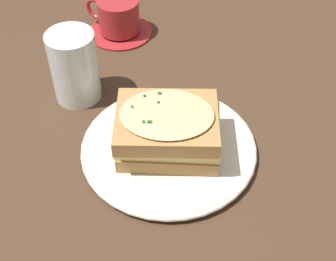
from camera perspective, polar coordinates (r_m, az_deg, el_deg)
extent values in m
plane|color=#473021|center=(0.71, 0.86, -1.25)|extent=(2.40, 2.40, 0.00)
cylinder|color=silver|center=(0.69, 0.00, -2.15)|extent=(0.25, 0.25, 0.01)
torus|color=silver|center=(0.69, 0.00, -2.00)|extent=(0.26, 0.26, 0.01)
cube|color=#B2844C|center=(0.68, 0.00, -1.10)|extent=(0.17, 0.16, 0.02)
cube|color=#EAD17A|center=(0.66, 0.00, 0.17)|extent=(0.17, 0.15, 0.02)
cube|color=#B2844C|center=(0.64, -0.42, 1.18)|extent=(0.17, 0.16, 0.02)
ellipsoid|color=beige|center=(0.63, -0.43, 2.16)|extent=(0.16, 0.14, 0.01)
cube|color=#2D6028|center=(0.62, -3.00, 1.12)|extent=(0.00, 0.01, 0.00)
cube|color=#2D6028|center=(0.64, -4.42, 2.96)|extent=(0.00, 0.00, 0.00)
cube|color=#2D6028|center=(0.65, -2.89, 4.29)|extent=(0.00, 0.00, 0.00)
cube|color=#2D6028|center=(0.62, -2.28, 1.10)|extent=(0.01, 0.01, 0.00)
cube|color=#2D6028|center=(0.66, -1.07, 4.58)|extent=(0.01, 0.00, 0.00)
cube|color=#2D6028|center=(0.64, -1.18, 3.48)|extent=(0.00, 0.00, 0.00)
cylinder|color=#AD282D|center=(0.93, -5.85, 11.96)|extent=(0.12, 0.12, 0.01)
cylinder|color=#AD282D|center=(0.91, -6.02, 13.79)|extent=(0.08, 0.08, 0.06)
cylinder|color=#381E0F|center=(0.90, -6.13, 15.05)|extent=(0.06, 0.06, 0.00)
torus|color=#AD282D|center=(0.94, -8.77, 14.46)|extent=(0.05, 0.01, 0.04)
cylinder|color=silver|center=(0.76, -11.34, 7.63)|extent=(0.08, 0.08, 0.12)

